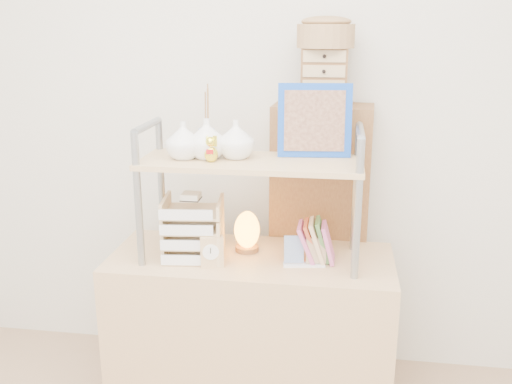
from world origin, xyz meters
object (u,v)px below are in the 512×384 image
(letter_tray, at_px, (192,232))
(cabinet, at_px, (319,245))
(salt_lamp, at_px, (247,231))
(desk, at_px, (251,335))

(letter_tray, bearing_deg, cabinet, 39.04)
(letter_tray, bearing_deg, salt_lamp, 27.31)
(cabinet, xyz_separation_m, salt_lamp, (-0.30, -0.31, 0.17))
(desk, distance_m, salt_lamp, 0.47)
(cabinet, relative_size, letter_tray, 4.72)
(desk, xyz_separation_m, salt_lamp, (-0.03, 0.06, 0.47))
(letter_tray, bearing_deg, desk, 10.99)
(desk, distance_m, cabinet, 0.55)
(cabinet, distance_m, letter_tray, 0.69)
(desk, bearing_deg, cabinet, 53.52)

